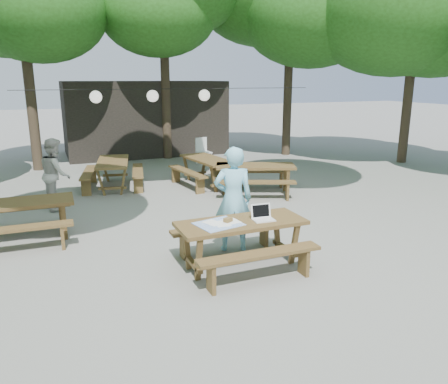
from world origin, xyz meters
TOP-DOWN VIEW (x-y plane):
  - ground at (0.00, 0.00)m, footprint 80.00×80.00m
  - pavilion at (0.50, 10.50)m, footprint 6.00×3.00m
  - main_picnic_table at (-0.53, -0.94)m, footprint 2.00×1.58m
  - picnic_table_nw at (-3.84, 1.61)m, footprint 2.02×1.62m
  - picnic_table_ne at (1.71, 3.06)m, footprint 2.36×2.19m
  - picnic_table_far_w at (-1.58, 5.08)m, footprint 1.92×2.17m
  - picnic_table_far_e at (0.91, 4.40)m, footprint 1.83×2.10m
  - woman at (-0.36, -0.24)m, footprint 0.76×0.61m
  - second_person at (-3.07, 3.58)m, footprint 0.62×0.79m
  - plastic_chair at (1.87, 7.41)m, footprint 0.51×0.51m
  - laptop at (-0.19, -0.98)m, footprint 0.34×0.28m
  - tabletop_clutter at (-0.87, -0.93)m, footprint 0.75×0.67m
  - paper_lanterns at (-0.19, 6.00)m, footprint 9.00×0.34m

SIDE VIEW (x-z plane):
  - ground at x=0.00m, z-range 0.00..0.00m
  - plastic_chair at x=1.87m, z-range -0.19..0.71m
  - main_picnic_table at x=-0.53m, z-range 0.01..0.76m
  - picnic_table_nw at x=-3.84m, z-range 0.01..0.76m
  - picnic_table_ne at x=1.71m, z-range 0.01..0.76m
  - picnic_table_far_w at x=-1.58m, z-range 0.01..0.76m
  - picnic_table_far_e at x=0.91m, z-range 0.01..0.76m
  - tabletop_clutter at x=-0.87m, z-range 0.72..0.80m
  - second_person at x=-3.07m, z-range 0.00..1.62m
  - laptop at x=-0.19m, z-range 0.69..0.93m
  - woman at x=-0.36m, z-range 0.00..1.81m
  - pavilion at x=0.50m, z-range 0.00..2.80m
  - paper_lanterns at x=-0.19m, z-range 2.21..2.59m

